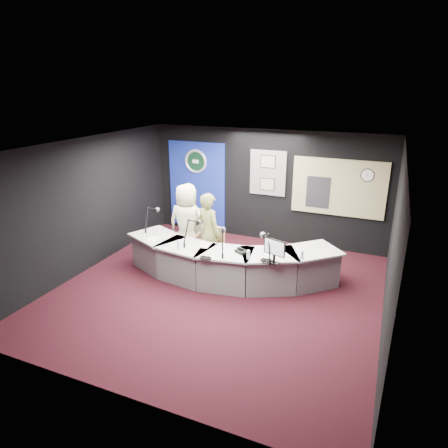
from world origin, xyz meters
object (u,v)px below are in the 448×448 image
at_px(person_woman, 209,233).
at_px(person_man, 187,223).
at_px(armchair_left, 188,240).
at_px(broadcast_desk, 226,262).
at_px(armchair_right, 209,249).

bearing_deg(person_woman, person_man, 1.48).
height_order(armchair_left, person_man, person_man).
bearing_deg(armchair_left, person_man, 0.00).
height_order(broadcast_desk, person_woman, person_woman).
distance_m(armchair_left, armchair_right, 0.72).
height_order(broadcast_desk, armchair_left, armchair_left).
bearing_deg(armchair_left, person_woman, -26.27).
xyz_separation_m(broadcast_desk, person_woman, (-0.49, 0.24, 0.49)).
bearing_deg(person_man, broadcast_desk, 152.79).
distance_m(armchair_left, person_woman, 0.81).
bearing_deg(person_woman, armchair_left, 1.48).
bearing_deg(armchair_left, armchair_right, -26.27).
relative_size(armchair_left, armchair_right, 0.98).
xyz_separation_m(broadcast_desk, armchair_left, (-1.15, 0.51, 0.11)).
relative_size(broadcast_desk, armchair_right, 4.53).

